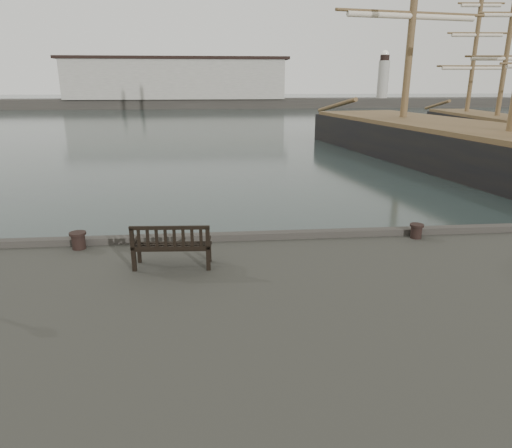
% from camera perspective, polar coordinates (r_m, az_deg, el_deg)
% --- Properties ---
extents(ground, '(400.00, 400.00, 0.00)m').
position_cam_1_polar(ground, '(13.38, -2.76, -8.04)').
color(ground, black).
rests_on(ground, ground).
extents(breakwater, '(140.00, 9.50, 12.20)m').
position_cam_1_polar(breakwater, '(104.15, -7.96, 16.52)').
color(breakwater, '#383530').
rests_on(breakwater, ground).
extents(bench, '(1.84, 0.73, 1.04)m').
position_cam_1_polar(bench, '(10.88, -10.39, -3.64)').
color(bench, black).
rests_on(bench, quay).
extents(bollard_left, '(0.57, 0.57, 0.45)m').
position_cam_1_polar(bollard_left, '(12.73, -21.31, -1.94)').
color(bollard_left, black).
rests_on(bollard_left, quay).
extents(bollard_right, '(0.40, 0.40, 0.40)m').
position_cam_1_polar(bollard_right, '(13.45, 19.41, -0.84)').
color(bollard_right, black).
rests_on(bollard_right, quay).
extents(tall_ship_main, '(15.51, 42.82, 31.50)m').
position_cam_1_polar(tall_ship_main, '(32.74, 28.73, 6.62)').
color(tall_ship_main, black).
rests_on(tall_ship_main, ground).
extents(tall_ship_far, '(6.83, 24.28, 20.55)m').
position_cam_1_polar(tall_ship_far, '(54.08, 27.66, 10.17)').
color(tall_ship_far, black).
rests_on(tall_ship_far, ground).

